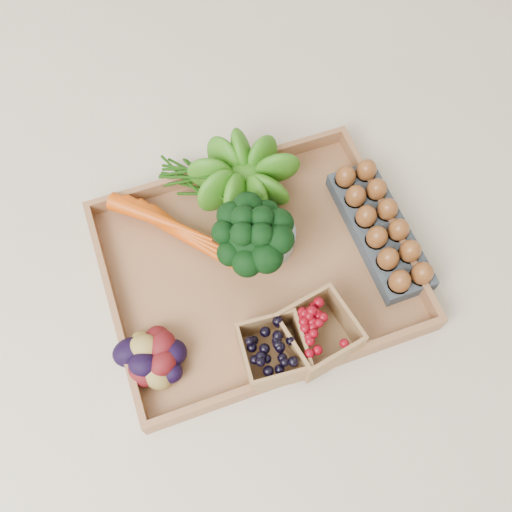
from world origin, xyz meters
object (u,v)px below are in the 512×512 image
object	(u,v)px
broccoli	(252,247)
cherry_bowl	(263,236)
tray	(256,268)
egg_carton	(379,230)

from	to	relation	value
broccoli	cherry_bowl	bearing A→B (deg)	45.66
tray	broccoli	world-z (taller)	broccoli
broccoli	cherry_bowl	world-z (taller)	broccoli
broccoli	egg_carton	world-z (taller)	broccoli
tray	cherry_bowl	world-z (taller)	cherry_bowl
broccoli	cherry_bowl	size ratio (longest dim) A/B	1.19
cherry_bowl	tray	bearing A→B (deg)	-123.58
egg_carton	tray	bearing A→B (deg)	176.06
tray	egg_carton	distance (m)	0.25
cherry_bowl	egg_carton	bearing A→B (deg)	-16.35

